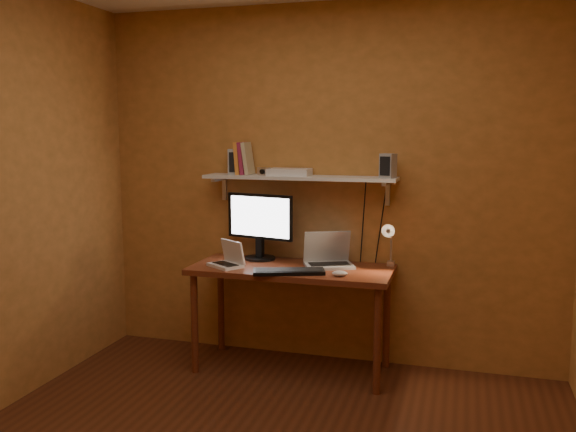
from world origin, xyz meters
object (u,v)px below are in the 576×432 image
(wall_shelf, at_px, (299,178))
(speaker_right, at_px, (388,166))
(netbook, at_px, (229,259))
(mouse, at_px, (340,273))
(monitor, at_px, (260,223))
(router, at_px, (289,172))
(laptop, at_px, (328,257))
(speaker_left, at_px, (235,162))
(desk, at_px, (292,279))
(keyboard, at_px, (289,272))
(shelf_camera, at_px, (264,172))
(desk_lamp, at_px, (389,239))

(wall_shelf, xyz_separation_m, speaker_right, (0.63, -0.02, 0.10))
(netbook, bearing_deg, mouse, 28.19)
(monitor, bearing_deg, router, 19.57)
(laptop, xyz_separation_m, netbook, (-0.67, -0.21, -0.01))
(router, bearing_deg, speaker_left, -178.55)
(desk, relative_size, monitor, 2.64)
(router, bearing_deg, speaker_right, -2.29)
(mouse, bearing_deg, netbook, 171.44)
(keyboard, height_order, speaker_right, speaker_right)
(mouse, relative_size, router, 0.34)
(keyboard, distance_m, shelf_camera, 0.77)
(netbook, relative_size, mouse, 2.84)
(keyboard, xyz_separation_m, router, (-0.11, 0.40, 0.64))
(keyboard, distance_m, mouse, 0.34)
(speaker_left, bearing_deg, router, -18.41)
(monitor, bearing_deg, wall_shelf, 16.07)
(monitor, bearing_deg, speaker_left, -170.85)
(wall_shelf, relative_size, router, 4.66)
(router, bearing_deg, shelf_camera, -155.27)
(keyboard, distance_m, router, 0.76)
(keyboard, xyz_separation_m, mouse, (0.34, 0.02, 0.01))
(laptop, distance_m, speaker_left, 0.98)
(laptop, height_order, desk_lamp, desk_lamp)
(desk, relative_size, speaker_right, 8.47)
(wall_shelf, relative_size, speaker_right, 8.47)
(monitor, height_order, shelf_camera, shelf_camera)
(shelf_camera, distance_m, router, 0.19)
(keyboard, xyz_separation_m, speaker_right, (0.60, 0.37, 0.69))
(speaker_right, distance_m, shelf_camera, 0.88)
(laptop, height_order, speaker_left, speaker_left)
(desk_lamp, xyz_separation_m, router, (-0.74, 0.08, 0.44))
(mouse, distance_m, router, 0.87)
(router, bearing_deg, wall_shelf, -7.26)
(speaker_left, relative_size, speaker_right, 1.12)
(keyboard, height_order, speaker_left, speaker_left)
(monitor, height_order, speaker_right, speaker_right)
(desk_lamp, height_order, shelf_camera, shelf_camera)
(netbook, distance_m, mouse, 0.81)
(desk, height_order, wall_shelf, wall_shelf)
(wall_shelf, bearing_deg, mouse, -44.76)
(speaker_left, bearing_deg, laptop, -26.56)
(keyboard, relative_size, router, 1.58)
(shelf_camera, bearing_deg, wall_shelf, 15.49)
(wall_shelf, distance_m, desk_lamp, 0.77)
(desk, bearing_deg, shelf_camera, 152.86)
(speaker_right, bearing_deg, monitor, -160.74)
(speaker_left, bearing_deg, mouse, -43.17)
(mouse, distance_m, shelf_camera, 0.94)
(router, bearing_deg, mouse, -40.24)
(wall_shelf, xyz_separation_m, shelf_camera, (-0.25, -0.07, 0.05))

